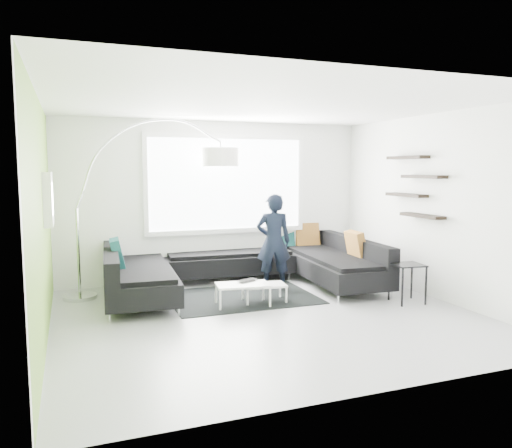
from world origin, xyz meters
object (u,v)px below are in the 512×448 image
Objects in this scene: laptop at (249,281)px; coffee_table at (254,293)px; sectional_sofa at (240,265)px; side_table at (407,283)px; person at (274,241)px; arc_lamp at (77,209)px.

coffee_table is at bearing -66.28° from laptop.
side_table is at bearing -34.24° from sectional_sofa.
sectional_sofa is 7.62× the size of side_table.
side_table is 0.37× the size of person.
laptop is at bearing 145.92° from coffee_table.
person is (-1.50, 1.54, 0.49)m from side_table.
coffee_table is 2.93m from arc_lamp.
arc_lamp is 3.11m from person.
side_table reaches higher than coffee_table.
side_table is (4.53, -1.94, -1.09)m from arc_lamp.
arc_lamp is at bearing 176.19° from sectional_sofa.
person is (0.65, 0.80, 0.62)m from coffee_table.
coffee_table is at bearing 66.35° from person.
side_table is 1.54× the size of laptop.
coffee_table is at bearing 161.12° from side_table.
arc_lamp reaches higher than person.
person is at bearing 134.29° from side_table.
coffee_table is 2.60× the size of laptop.
laptop is at bearing -22.70° from arc_lamp.
side_table reaches higher than laptop.
arc_lamp is at bearing 160.63° from coffee_table.
laptop is at bearing 62.51° from person.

